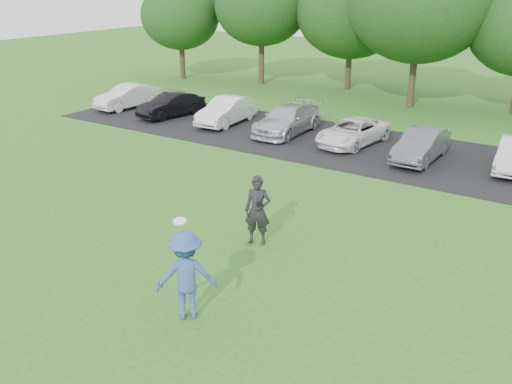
{
  "coord_description": "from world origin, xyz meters",
  "views": [
    {
      "loc": [
        7.88,
        -8.39,
        6.81
      ],
      "look_at": [
        0.0,
        3.5,
        1.3
      ],
      "focal_mm": 40.0,
      "sensor_mm": 36.0,
      "label": 1
    }
  ],
  "objects": [
    {
      "name": "ground",
      "position": [
        0.0,
        0.0,
        0.0
      ],
      "size": [
        100.0,
        100.0,
        0.0
      ],
      "primitive_type": "plane",
      "color": "#297020",
      "rests_on": "ground"
    },
    {
      "name": "parking_lot",
      "position": [
        0.0,
        13.0,
        0.01
      ],
      "size": [
        32.0,
        6.5,
        0.03
      ],
      "primitive_type": "cube",
      "color": "black",
      "rests_on": "ground"
    },
    {
      "name": "frisbee_player",
      "position": [
        0.97,
        -0.57,
        0.98
      ],
      "size": [
        1.42,
        1.39,
        2.19
      ],
      "color": "#36539A",
      "rests_on": "ground"
    },
    {
      "name": "camera_bystander",
      "position": [
        0.27,
        3.16,
        0.95
      ],
      "size": [
        0.81,
        0.67,
        1.9
      ],
      "color": "black",
      "rests_on": "ground"
    },
    {
      "name": "parked_cars",
      "position": [
        -0.04,
        13.08,
        0.62
      ],
      "size": [
        30.37,
        4.54,
        1.25
      ],
      "color": "silver",
      "rests_on": "parking_lot"
    },
    {
      "name": "tree_row",
      "position": [
        1.51,
        22.76,
        4.91
      ],
      "size": [
        42.39,
        9.85,
        8.64
      ],
      "color": "#38281C",
      "rests_on": "ground"
    }
  ]
}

